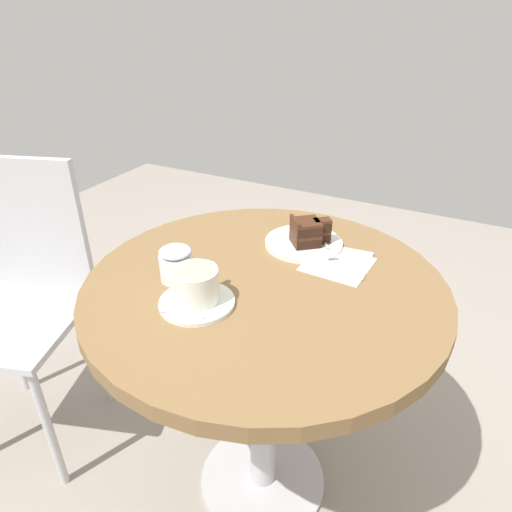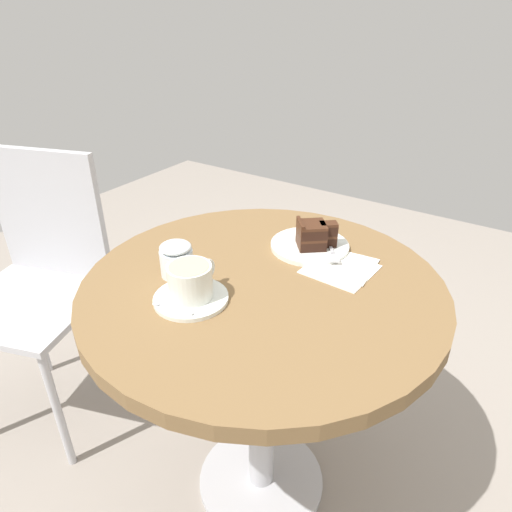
{
  "view_description": "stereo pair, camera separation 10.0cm",
  "coord_description": "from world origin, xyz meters",
  "px_view_note": "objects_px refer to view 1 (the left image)",
  "views": [
    {
      "loc": [
        -0.76,
        -0.36,
        1.22
      ],
      "look_at": [
        0.02,
        0.03,
        0.73
      ],
      "focal_mm": 32.0,
      "sensor_mm": 36.0,
      "label": 1
    },
    {
      "loc": [
        -0.7,
        -0.45,
        1.22
      ],
      "look_at": [
        0.02,
        0.03,
        0.73
      ],
      "focal_mm": 32.0,
      "sensor_mm": 36.0,
      "label": 2
    }
  ],
  "objects_px": {
    "cake_plate": "(304,243)",
    "sugar_pot": "(176,263)",
    "coffee_cup": "(197,284)",
    "saucer": "(197,302)",
    "teaspoon": "(175,312)",
    "cake_slice": "(308,232)",
    "cafe_chair": "(19,283)",
    "fork": "(326,246)",
    "napkin": "(339,262)"
  },
  "relations": [
    {
      "from": "coffee_cup",
      "to": "cake_plate",
      "type": "height_order",
      "value": "coffee_cup"
    },
    {
      "from": "cafe_chair",
      "to": "sugar_pot",
      "type": "distance_m",
      "value": 0.61
    },
    {
      "from": "teaspoon",
      "to": "fork",
      "type": "distance_m",
      "value": 0.42
    },
    {
      "from": "fork",
      "to": "teaspoon",
      "type": "bearing_deg",
      "value": -57.83
    },
    {
      "from": "cake_plate",
      "to": "cafe_chair",
      "type": "bearing_deg",
      "value": 110.02
    },
    {
      "from": "fork",
      "to": "napkin",
      "type": "relative_size",
      "value": 0.82
    },
    {
      "from": "teaspoon",
      "to": "fork",
      "type": "bearing_deg",
      "value": -121.17
    },
    {
      "from": "cake_plate",
      "to": "fork",
      "type": "bearing_deg",
      "value": -93.76
    },
    {
      "from": "cake_plate",
      "to": "cafe_chair",
      "type": "relative_size",
      "value": 0.22
    },
    {
      "from": "cake_plate",
      "to": "sugar_pot",
      "type": "bearing_deg",
      "value": 145.58
    },
    {
      "from": "sugar_pot",
      "to": "cake_slice",
      "type": "bearing_deg",
      "value": -37.08
    },
    {
      "from": "cake_slice",
      "to": "napkin",
      "type": "xyz_separation_m",
      "value": [
        -0.04,
        -0.09,
        -0.04
      ]
    },
    {
      "from": "saucer",
      "to": "cafe_chair",
      "type": "relative_size",
      "value": 0.18
    },
    {
      "from": "coffee_cup",
      "to": "sugar_pot",
      "type": "xyz_separation_m",
      "value": [
        0.06,
        0.09,
        -0.01
      ]
    },
    {
      "from": "coffee_cup",
      "to": "cafe_chair",
      "type": "xyz_separation_m",
      "value": [
        0.05,
        0.66,
        -0.22
      ]
    },
    {
      "from": "coffee_cup",
      "to": "cake_slice",
      "type": "relative_size",
      "value": 1.22
    },
    {
      "from": "cake_plate",
      "to": "coffee_cup",
      "type": "bearing_deg",
      "value": 163.68
    },
    {
      "from": "coffee_cup",
      "to": "fork",
      "type": "height_order",
      "value": "coffee_cup"
    },
    {
      "from": "cake_plate",
      "to": "cafe_chair",
      "type": "xyz_separation_m",
      "value": [
        -0.27,
        0.75,
        -0.18
      ]
    },
    {
      "from": "sugar_pot",
      "to": "cake_plate",
      "type": "bearing_deg",
      "value": -34.42
    },
    {
      "from": "teaspoon",
      "to": "fork",
      "type": "height_order",
      "value": "fork"
    },
    {
      "from": "napkin",
      "to": "teaspoon",
      "type": "bearing_deg",
      "value": 147.59
    },
    {
      "from": "cake_plate",
      "to": "sugar_pot",
      "type": "distance_m",
      "value": 0.33
    },
    {
      "from": "cake_slice",
      "to": "saucer",
      "type": "bearing_deg",
      "value": 161.46
    },
    {
      "from": "saucer",
      "to": "sugar_pot",
      "type": "xyz_separation_m",
      "value": [
        0.06,
        0.09,
        0.03
      ]
    },
    {
      "from": "cafe_chair",
      "to": "sugar_pot",
      "type": "height_order",
      "value": "cafe_chair"
    },
    {
      "from": "sugar_pot",
      "to": "coffee_cup",
      "type": "bearing_deg",
      "value": -122.2
    },
    {
      "from": "napkin",
      "to": "fork",
      "type": "bearing_deg",
      "value": 48.25
    },
    {
      "from": "teaspoon",
      "to": "cake_slice",
      "type": "distance_m",
      "value": 0.4
    },
    {
      "from": "cake_plate",
      "to": "cake_slice",
      "type": "xyz_separation_m",
      "value": [
        -0.01,
        -0.01,
        0.04
      ]
    },
    {
      "from": "coffee_cup",
      "to": "cafe_chair",
      "type": "bearing_deg",
      "value": 85.32
    },
    {
      "from": "cafe_chair",
      "to": "cake_slice",
      "type": "bearing_deg",
      "value": 0.66
    },
    {
      "from": "saucer",
      "to": "sugar_pot",
      "type": "relative_size",
      "value": 1.93
    },
    {
      "from": "coffee_cup",
      "to": "fork",
      "type": "distance_m",
      "value": 0.36
    },
    {
      "from": "teaspoon",
      "to": "sugar_pot",
      "type": "distance_m",
      "value": 0.14
    },
    {
      "from": "napkin",
      "to": "sugar_pot",
      "type": "relative_size",
      "value": 2.06
    },
    {
      "from": "saucer",
      "to": "napkin",
      "type": "xyz_separation_m",
      "value": [
        0.29,
        -0.2,
        -0.0
      ]
    },
    {
      "from": "coffee_cup",
      "to": "saucer",
      "type": "bearing_deg",
      "value": -171.2
    },
    {
      "from": "cake_slice",
      "to": "cafe_chair",
      "type": "height_order",
      "value": "cafe_chair"
    },
    {
      "from": "teaspoon",
      "to": "cake_slice",
      "type": "bearing_deg",
      "value": -115.23
    },
    {
      "from": "cake_slice",
      "to": "cafe_chair",
      "type": "xyz_separation_m",
      "value": [
        -0.27,
        0.77,
        -0.22
      ]
    },
    {
      "from": "saucer",
      "to": "fork",
      "type": "distance_m",
      "value": 0.36
    },
    {
      "from": "teaspoon",
      "to": "cafe_chair",
      "type": "distance_m",
      "value": 0.68
    },
    {
      "from": "coffee_cup",
      "to": "fork",
      "type": "bearing_deg",
      "value": -25.7
    },
    {
      "from": "cake_plate",
      "to": "fork",
      "type": "distance_m",
      "value": 0.06
    },
    {
      "from": "saucer",
      "to": "teaspoon",
      "type": "distance_m",
      "value": 0.06
    },
    {
      "from": "saucer",
      "to": "cake_plate",
      "type": "relative_size",
      "value": 0.8
    },
    {
      "from": "teaspoon",
      "to": "coffee_cup",
      "type": "bearing_deg",
      "value": -110.23
    },
    {
      "from": "fork",
      "to": "sugar_pot",
      "type": "height_order",
      "value": "sugar_pot"
    },
    {
      "from": "coffee_cup",
      "to": "napkin",
      "type": "xyz_separation_m",
      "value": [
        0.28,
        -0.2,
        -0.04
      ]
    }
  ]
}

